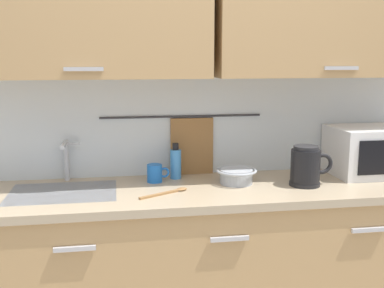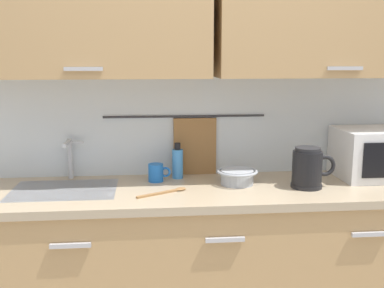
# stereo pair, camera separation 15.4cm
# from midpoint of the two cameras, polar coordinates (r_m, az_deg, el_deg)

# --- Properties ---
(counter_unit) EXTENTS (2.53, 0.64, 0.90)m
(counter_unit) POSITION_cam_midpoint_polar(r_m,az_deg,el_deg) (2.54, 0.80, -14.91)
(counter_unit) COLOR tan
(counter_unit) RESTS_ON ground
(back_wall_assembly) EXTENTS (3.70, 0.41, 2.50)m
(back_wall_assembly) POSITION_cam_midpoint_polar(r_m,az_deg,el_deg) (2.53, 0.14, 9.92)
(back_wall_assembly) COLOR silver
(back_wall_assembly) RESTS_ON ground
(sink_faucet) EXTENTS (0.09, 0.17, 0.22)m
(sink_faucet) POSITION_cam_midpoint_polar(r_m,az_deg,el_deg) (2.56, -16.90, -1.32)
(sink_faucet) COLOR #B2B5BA
(sink_faucet) RESTS_ON counter_unit
(microwave) EXTENTS (0.46, 0.35, 0.27)m
(microwave) POSITION_cam_midpoint_polar(r_m,az_deg,el_deg) (2.77, 19.86, -0.80)
(microwave) COLOR white
(microwave) RESTS_ON counter_unit
(electric_kettle) EXTENTS (0.23, 0.16, 0.21)m
(electric_kettle) POSITION_cam_midpoint_polar(r_m,az_deg,el_deg) (2.44, 12.12, -2.71)
(electric_kettle) COLOR black
(electric_kettle) RESTS_ON counter_unit
(dish_soap_bottle) EXTENTS (0.06, 0.06, 0.20)m
(dish_soap_bottle) POSITION_cam_midpoint_polar(r_m,az_deg,el_deg) (2.53, -3.77, -2.35)
(dish_soap_bottle) COLOR #3F8CD8
(dish_soap_bottle) RESTS_ON counter_unit
(mug_near_sink) EXTENTS (0.12, 0.08, 0.09)m
(mug_near_sink) POSITION_cam_midpoint_polar(r_m,az_deg,el_deg) (2.48, -6.33, -3.61)
(mug_near_sink) COLOR blue
(mug_near_sink) RESTS_ON counter_unit
(mixing_bowl) EXTENTS (0.21, 0.21, 0.08)m
(mixing_bowl) POSITION_cam_midpoint_polar(r_m,az_deg,el_deg) (2.44, 3.68, -3.86)
(mixing_bowl) COLOR #A5ADB7
(mixing_bowl) RESTS_ON counter_unit
(wooden_spoon) EXTENTS (0.25, 0.16, 0.01)m
(wooden_spoon) POSITION_cam_midpoint_polar(r_m,az_deg,el_deg) (2.28, -4.71, -5.92)
(wooden_spoon) COLOR #9E7042
(wooden_spoon) RESTS_ON counter_unit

